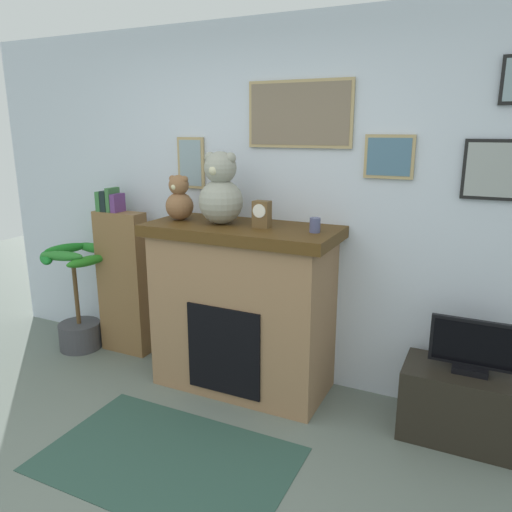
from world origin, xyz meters
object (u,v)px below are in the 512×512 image
television (473,348)px  mantel_clock (262,214)px  tv_stand (466,405)px  candle_jar (315,225)px  potted_plant (77,308)px  fireplace (243,307)px  teddy_bear_brown (221,192)px  teddy_bear_grey (179,200)px  bookshelf (123,280)px

television → mantel_clock: size_ratio=2.69×
tv_stand → candle_jar: size_ratio=7.83×
mantel_clock → potted_plant: bearing=-178.8°
fireplace → tv_stand: 1.57m
potted_plant → mantel_clock: (1.72, 0.04, 0.94)m
teddy_bear_brown → candle_jar: bearing=0.1°
fireplace → teddy_bear_grey: (-0.50, -0.02, 0.75)m
mantel_clock → candle_jar: bearing=0.2°
tv_stand → teddy_bear_brown: teddy_bear_brown is taller
tv_stand → television: size_ratio=1.55×
bookshelf → television: size_ratio=2.89×
teddy_bear_brown → bookshelf: bearing=173.8°
potted_plant → candle_jar: (2.10, 0.04, 0.89)m
teddy_bear_grey → tv_stand: bearing=0.3°
bookshelf → teddy_bear_brown: teddy_bear_brown is taller
bookshelf → teddy_bear_brown: bearing=-6.2°
fireplace → candle_jar: bearing=-1.9°
mantel_clock → fireplace: bearing=173.1°
fireplace → candle_jar: (0.53, -0.02, 0.65)m
bookshelf → tv_stand: bookshelf is taller
bookshelf → television: bearing=-2.2°
bookshelf → candle_jar: (1.70, -0.11, 0.63)m
potted_plant → tv_stand: bearing=0.9°
potted_plant → teddy_bear_grey: teddy_bear_grey is taller
mantel_clock → teddy_bear_brown: size_ratio=0.36×
fireplace → television: fireplace is taller
fireplace → television: bearing=-0.4°
fireplace → potted_plant: size_ratio=1.48×
candle_jar → teddy_bear_brown: (-0.69, -0.00, 0.18)m
teddy_bear_grey → teddy_bear_brown: 0.35m
candle_jar → teddy_bear_grey: 1.04m
television → candle_jar: size_ratio=5.05×
potted_plant → teddy_bear_brown: bearing=1.5°
mantel_clock → teddy_bear_grey: size_ratio=0.55×
fireplace → bookshelf: bearing=175.5°
television → candle_jar: candle_jar is taller
television → teddy_bear_grey: bearing=-179.8°
potted_plant → television: (3.09, 0.05, 0.24)m
bookshelf → potted_plant: 0.50m
candle_jar → teddy_bear_grey: size_ratio=0.30×
tv_stand → teddy_bear_grey: (-2.03, -0.01, 1.13)m
candle_jar → mantel_clock: bearing=-179.8°
fireplace → mantel_clock: size_ratio=7.50×
television → mantel_clock: mantel_clock is taller
fireplace → mantel_clock: bearing=-6.9°
tv_stand → teddy_bear_brown: bearing=-179.7°
fireplace → tv_stand: size_ratio=1.79×
fireplace → television: 1.53m
fireplace → bookshelf: size_ratio=0.96×
television → teddy_bear_brown: (-1.68, -0.01, 0.83)m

